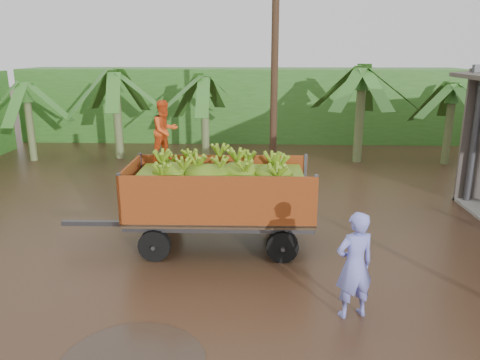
% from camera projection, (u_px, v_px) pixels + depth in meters
% --- Properties ---
extents(ground, '(100.00, 100.00, 0.00)m').
position_uv_depth(ground, '(313.00, 291.00, 9.08)').
color(ground, black).
rests_on(ground, ground).
extents(hedge_north, '(22.00, 3.00, 3.60)m').
position_uv_depth(hedge_north, '(241.00, 104.00, 24.07)').
color(hedge_north, '#2D661E').
rests_on(hedge_north, ground).
extents(banana_trailer, '(5.95, 2.14, 3.40)m').
position_uv_depth(banana_trailer, '(219.00, 193.00, 10.90)').
color(banana_trailer, '#C4511C').
rests_on(banana_trailer, ground).
extents(man_blue, '(0.82, 0.66, 1.93)m').
position_uv_depth(man_blue, '(354.00, 265.00, 8.00)').
color(man_blue, '#7F84E7').
rests_on(man_blue, ground).
extents(utility_pole, '(1.20, 0.24, 7.81)m').
position_uv_depth(utility_pole, '(274.00, 67.00, 15.39)').
color(utility_pole, '#47301E').
rests_on(utility_pole, ground).
extents(banana_plants, '(24.92, 19.92, 4.07)m').
position_uv_depth(banana_plants, '(122.00, 138.00, 14.70)').
color(banana_plants, '#2D661E').
rests_on(banana_plants, ground).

